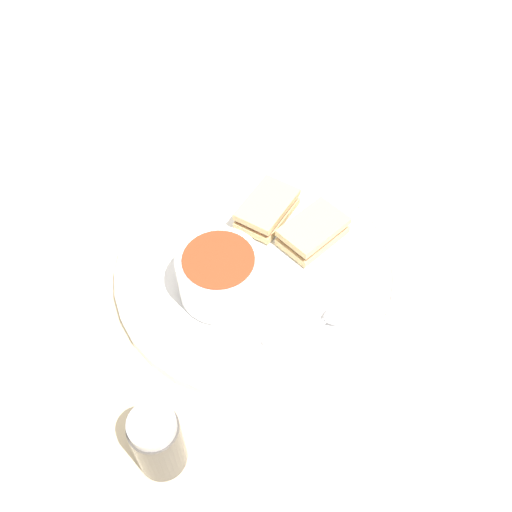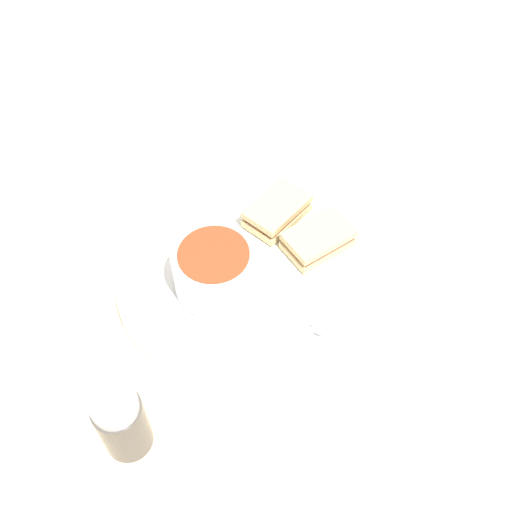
% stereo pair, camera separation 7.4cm
% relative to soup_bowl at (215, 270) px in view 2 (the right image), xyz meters
% --- Properties ---
extents(ground_plane, '(2.40, 2.40, 0.00)m').
position_rel_soup_bowl_xyz_m(ground_plane, '(-0.06, -0.01, -0.05)').
color(ground_plane, beige).
extents(plate, '(0.36, 0.36, 0.02)m').
position_rel_soup_bowl_xyz_m(plate, '(-0.06, -0.01, -0.04)').
color(plate, white).
rests_on(plate, ground_plane).
extents(soup_bowl, '(0.10, 0.10, 0.06)m').
position_rel_soup_bowl_xyz_m(soup_bowl, '(0.00, 0.00, 0.00)').
color(soup_bowl, white).
rests_on(soup_bowl, plate).
extents(spoon, '(0.11, 0.04, 0.01)m').
position_rel_soup_bowl_xyz_m(spoon, '(-0.08, 0.11, -0.03)').
color(spoon, silver).
rests_on(spoon, plate).
extents(sandwich_half_near, '(0.09, 0.06, 0.03)m').
position_rel_soup_bowl_xyz_m(sandwich_half_near, '(-0.14, 0.00, -0.02)').
color(sandwich_half_near, '#DBBC7F').
rests_on(sandwich_half_near, plate).
extents(sandwich_half_far, '(0.10, 0.08, 0.03)m').
position_rel_soup_bowl_xyz_m(sandwich_half_far, '(-0.12, -0.06, -0.02)').
color(sandwich_half_far, '#DBBC7F').
rests_on(sandwich_half_far, plate).
extents(salt_shaker, '(0.05, 0.05, 0.10)m').
position_rel_soup_bowl_xyz_m(salt_shaker, '(0.16, 0.13, -0.01)').
color(salt_shaker, '#4C4742').
rests_on(salt_shaker, ground_plane).
extents(menu_sheet, '(0.25, 0.30, 0.00)m').
position_rel_soup_bowl_xyz_m(menu_sheet, '(-0.06, -0.39, -0.05)').
color(menu_sheet, white).
rests_on(menu_sheet, ground_plane).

